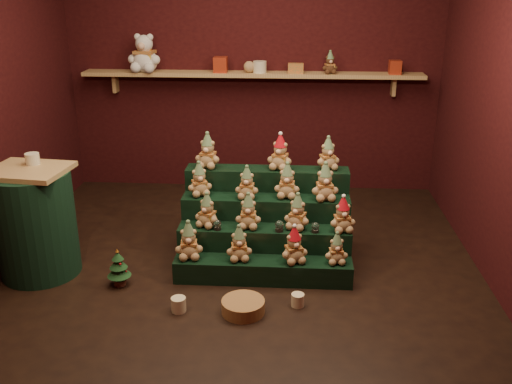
# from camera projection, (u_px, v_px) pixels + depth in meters

# --- Properties ---
(ground) EXTENTS (4.00, 4.00, 0.00)m
(ground) POSITION_uv_depth(u_px,v_px,m) (236.00, 268.00, 4.73)
(ground) COLOR black
(ground) RESTS_ON ground
(back_wall) EXTENTS (4.00, 0.10, 2.80)m
(back_wall) POSITION_uv_depth(u_px,v_px,m) (253.00, 62.00, 6.15)
(back_wall) COLOR black
(back_wall) RESTS_ON ground
(front_wall) EXTENTS (4.00, 0.10, 2.80)m
(front_wall) POSITION_uv_depth(u_px,v_px,m) (183.00, 201.00, 2.32)
(front_wall) COLOR black
(front_wall) RESTS_ON ground
(back_shelf) EXTENTS (3.60, 0.26, 0.24)m
(back_shelf) POSITION_uv_depth(u_px,v_px,m) (252.00, 75.00, 6.02)
(back_shelf) COLOR tan
(back_shelf) RESTS_ON ground
(riser_tier_front) EXTENTS (1.40, 0.22, 0.18)m
(riser_tier_front) POSITION_uv_depth(u_px,v_px,m) (263.00, 270.00, 4.50)
(riser_tier_front) COLOR black
(riser_tier_front) RESTS_ON ground
(riser_tier_midfront) EXTENTS (1.40, 0.22, 0.36)m
(riser_tier_midfront) POSITION_uv_depth(u_px,v_px,m) (264.00, 248.00, 4.67)
(riser_tier_midfront) COLOR black
(riser_tier_midfront) RESTS_ON ground
(riser_tier_midback) EXTENTS (1.40, 0.22, 0.54)m
(riser_tier_midback) POSITION_uv_depth(u_px,v_px,m) (266.00, 227.00, 4.84)
(riser_tier_midback) COLOR black
(riser_tier_midback) RESTS_ON ground
(riser_tier_back) EXTENTS (1.40, 0.22, 0.72)m
(riser_tier_back) POSITION_uv_depth(u_px,v_px,m) (267.00, 207.00, 5.02)
(riser_tier_back) COLOR black
(riser_tier_back) RESTS_ON ground
(teddy_0) EXTENTS (0.24, 0.23, 0.30)m
(teddy_0) POSITION_uv_depth(u_px,v_px,m) (189.00, 240.00, 4.46)
(teddy_0) COLOR tan
(teddy_0) RESTS_ON riser_tier_front
(teddy_1) EXTENTS (0.23, 0.21, 0.28)m
(teddy_1) POSITION_uv_depth(u_px,v_px,m) (239.00, 243.00, 4.43)
(teddy_1) COLOR tan
(teddy_1) RESTS_ON riser_tier_front
(teddy_2) EXTENTS (0.26, 0.25, 0.29)m
(teddy_2) POSITION_uv_depth(u_px,v_px,m) (294.00, 245.00, 4.39)
(teddy_2) COLOR tan
(teddy_2) RESTS_ON riser_tier_front
(teddy_3) EXTENTS (0.20, 0.18, 0.25)m
(teddy_3) POSITION_uv_depth(u_px,v_px,m) (337.00, 248.00, 4.39)
(teddy_3) COLOR tan
(teddy_3) RESTS_ON riser_tier_front
(teddy_4) EXTENTS (0.25, 0.24, 0.28)m
(teddy_4) POSITION_uv_depth(u_px,v_px,m) (207.00, 210.00, 4.59)
(teddy_4) COLOR tan
(teddy_4) RESTS_ON riser_tier_midfront
(teddy_5) EXTENTS (0.21, 0.19, 0.29)m
(teddy_5) POSITION_uv_depth(u_px,v_px,m) (248.00, 211.00, 4.56)
(teddy_5) COLOR tan
(teddy_5) RESTS_ON riser_tier_midfront
(teddy_6) EXTENTS (0.26, 0.25, 0.29)m
(teddy_6) POSITION_uv_depth(u_px,v_px,m) (298.00, 211.00, 4.55)
(teddy_6) COLOR tan
(teddy_6) RESTS_ON riser_tier_midfront
(teddy_7) EXTENTS (0.24, 0.22, 0.29)m
(teddy_7) POSITION_uv_depth(u_px,v_px,m) (343.00, 214.00, 4.50)
(teddy_7) COLOR tan
(teddy_7) RESTS_ON riser_tier_midfront
(teddy_8) EXTENTS (0.26, 0.24, 0.28)m
(teddy_8) POSITION_uv_depth(u_px,v_px,m) (199.00, 179.00, 4.75)
(teddy_8) COLOR tan
(teddy_8) RESTS_ON riser_tier_midback
(teddy_9) EXTENTS (0.20, 0.18, 0.27)m
(teddy_9) POSITION_uv_depth(u_px,v_px,m) (247.00, 182.00, 4.69)
(teddy_9) COLOR tan
(teddy_9) RESTS_ON riser_tier_midback
(teddy_10) EXTENTS (0.22, 0.20, 0.29)m
(teddy_10) POSITION_uv_depth(u_px,v_px,m) (287.00, 181.00, 4.70)
(teddy_10) COLOR tan
(teddy_10) RESTS_ON riser_tier_midback
(teddy_11) EXTENTS (0.25, 0.23, 0.31)m
(teddy_11) POSITION_uv_depth(u_px,v_px,m) (325.00, 182.00, 4.65)
(teddy_11) COLOR tan
(teddy_11) RESTS_ON riser_tier_midback
(teddy_12) EXTENTS (0.24, 0.23, 0.30)m
(teddy_12) POSITION_uv_depth(u_px,v_px,m) (208.00, 151.00, 4.87)
(teddy_12) COLOR tan
(teddy_12) RESTS_ON riser_tier_back
(teddy_13) EXTENTS (0.26, 0.24, 0.30)m
(teddy_13) POSITION_uv_depth(u_px,v_px,m) (280.00, 152.00, 4.83)
(teddy_13) COLOR tan
(teddy_13) RESTS_ON riser_tier_back
(teddy_14) EXTENTS (0.25, 0.24, 0.28)m
(teddy_14) POSITION_uv_depth(u_px,v_px,m) (328.00, 153.00, 4.83)
(teddy_14) COLOR tan
(teddy_14) RESTS_ON riser_tier_back
(snow_globe_a) EXTENTS (0.06, 0.06, 0.08)m
(snow_globe_a) POSITION_uv_depth(u_px,v_px,m) (217.00, 225.00, 4.56)
(snow_globe_a) COLOR black
(snow_globe_a) RESTS_ON riser_tier_midfront
(snow_globe_b) EXTENTS (0.07, 0.07, 0.09)m
(snow_globe_b) POSITION_uv_depth(u_px,v_px,m) (279.00, 226.00, 4.53)
(snow_globe_b) COLOR black
(snow_globe_b) RESTS_ON riser_tier_midfront
(snow_globe_c) EXTENTS (0.06, 0.06, 0.08)m
(snow_globe_c) POSITION_uv_depth(u_px,v_px,m) (315.00, 227.00, 4.51)
(snow_globe_c) COLOR black
(snow_globe_c) RESTS_ON riser_tier_midfront
(side_table) EXTENTS (0.63, 0.62, 0.89)m
(side_table) POSITION_uv_depth(u_px,v_px,m) (36.00, 222.00, 4.51)
(side_table) COLOR tan
(side_table) RESTS_ON ground
(table_ornament) EXTENTS (0.11, 0.11, 0.09)m
(table_ornament) POSITION_uv_depth(u_px,v_px,m) (32.00, 159.00, 4.43)
(table_ornament) COLOR beige
(table_ornament) RESTS_ON side_table
(mini_christmas_tree) EXTENTS (0.19, 0.19, 0.31)m
(mini_christmas_tree) POSITION_uv_depth(u_px,v_px,m) (119.00, 267.00, 4.41)
(mini_christmas_tree) COLOR #4E281B
(mini_christmas_tree) RESTS_ON ground
(mug_left) EXTENTS (0.11, 0.11, 0.11)m
(mug_left) POSITION_uv_depth(u_px,v_px,m) (179.00, 304.00, 4.10)
(mug_left) COLOR beige
(mug_left) RESTS_ON ground
(mug_right) EXTENTS (0.10, 0.10, 0.10)m
(mug_right) POSITION_uv_depth(u_px,v_px,m) (298.00, 300.00, 4.16)
(mug_right) COLOR beige
(mug_right) RESTS_ON ground
(wicker_basket) EXTENTS (0.37, 0.37, 0.10)m
(wicker_basket) POSITION_uv_depth(u_px,v_px,m) (243.00, 306.00, 4.08)
(wicker_basket) COLOR #AA7344
(wicker_basket) RESTS_ON ground
(white_bear) EXTENTS (0.39, 0.36, 0.49)m
(white_bear) POSITION_uv_depth(u_px,v_px,m) (144.00, 48.00, 5.97)
(white_bear) COLOR silver
(white_bear) RESTS_ON back_shelf
(brown_bear) EXTENTS (0.19, 0.18, 0.23)m
(brown_bear) POSITION_uv_depth(u_px,v_px,m) (330.00, 63.00, 5.89)
(brown_bear) COLOR #482718
(brown_bear) RESTS_ON back_shelf
(gift_tin_red_a) EXTENTS (0.14, 0.14, 0.16)m
(gift_tin_red_a) POSITION_uv_depth(u_px,v_px,m) (221.00, 65.00, 5.98)
(gift_tin_red_a) COLOR #AE341A
(gift_tin_red_a) RESTS_ON back_shelf
(gift_tin_cream) EXTENTS (0.14, 0.14, 0.12)m
(gift_tin_cream) POSITION_uv_depth(u_px,v_px,m) (260.00, 67.00, 5.97)
(gift_tin_cream) COLOR beige
(gift_tin_cream) RESTS_ON back_shelf
(gift_tin_red_b) EXTENTS (0.12, 0.12, 0.14)m
(gift_tin_red_b) POSITION_uv_depth(u_px,v_px,m) (395.00, 67.00, 5.88)
(gift_tin_red_b) COLOR #AE341A
(gift_tin_red_b) RESTS_ON back_shelf
(shelf_plush_ball) EXTENTS (0.12, 0.12, 0.12)m
(shelf_plush_ball) POSITION_uv_depth(u_px,v_px,m) (249.00, 67.00, 5.97)
(shelf_plush_ball) COLOR tan
(shelf_plush_ball) RESTS_ON back_shelf
(scarf_gift_box) EXTENTS (0.16, 0.10, 0.10)m
(scarf_gift_box) POSITION_uv_depth(u_px,v_px,m) (296.00, 68.00, 5.95)
(scarf_gift_box) COLOR #E55920
(scarf_gift_box) RESTS_ON back_shelf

